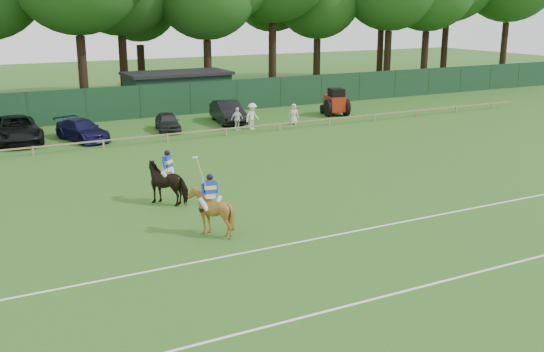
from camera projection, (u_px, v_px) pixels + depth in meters
ground at (297, 232)px, 24.03m from camera, size 160.00×160.00×0.00m
horse_dark at (168, 183)px, 27.33m from camera, size 2.13×2.23×1.79m
horse_chestnut at (211, 211)px, 23.54m from camera, size 1.72×1.87×1.80m
suv_black at (16, 129)px, 39.44m from camera, size 2.68×5.81×1.61m
sedan_navy at (82, 130)px, 40.01m from camera, size 3.10×4.90×1.32m
hatch_grey at (168, 122)px, 43.06m from camera, size 2.16×3.86×1.24m
estate_black at (228, 112)px, 45.98m from camera, size 2.35×4.95×1.57m
spectator_left at (252, 116)px, 43.50m from camera, size 1.33×1.03×1.82m
spectator_mid at (237, 119)px, 43.08m from camera, size 0.98×0.51×1.60m
spectator_right at (294, 114)px, 45.38m from camera, size 0.86×0.81×1.49m
rider_dark at (168, 165)px, 27.12m from camera, size 0.80×0.72×1.41m
rider_chestnut at (210, 191)px, 23.32m from camera, size 0.93×0.67×2.05m
pitch_lines at (350, 264)px, 21.04m from camera, size 60.00×5.10×0.01m
pitch_rail at (152, 136)px, 39.29m from camera, size 62.10×0.10×0.50m
perimeter_fence at (114, 104)px, 46.76m from camera, size 92.08×0.08×2.50m
utility_shed at (178, 90)px, 51.95m from camera, size 8.40×4.40×3.04m
tree_row at (115, 104)px, 54.82m from camera, size 96.00×12.00×21.00m
tractor at (335, 102)px, 49.10m from camera, size 2.21×2.82×2.10m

